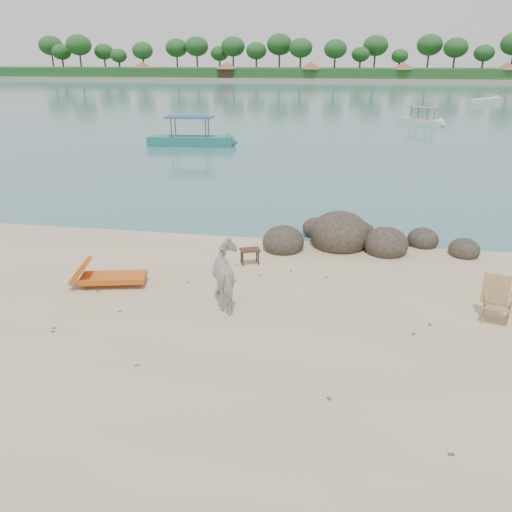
{
  "coord_description": "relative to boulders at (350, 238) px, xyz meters",
  "views": [
    {
      "loc": [
        1.54,
        -9.2,
        5.51
      ],
      "look_at": [
        -0.4,
        2.0,
        1.0
      ],
      "focal_mm": 35.0,
      "sensor_mm": 36.0,
      "label": 1
    }
  ],
  "objects": [
    {
      "name": "water",
      "position": [
        -1.92,
        84.2,
        -0.26
      ],
      "size": [
        400.0,
        400.0,
        0.0
      ],
      "primitive_type": "plane",
      "color": "#35606B",
      "rests_on": "ground"
    },
    {
      "name": "side_table",
      "position": [
        -2.81,
        -2.03,
        -0.04
      ],
      "size": [
        0.65,
        0.53,
        0.45
      ],
      "primitive_type": null,
      "rotation": [
        0.0,
        0.0,
        0.36
      ],
      "color": "#362015",
      "rests_on": "ground"
    },
    {
      "name": "dead_leaves",
      "position": [
        -2.8,
        -5.27,
        -0.26
      ],
      "size": [
        8.23,
        6.82,
        0.0
      ],
      "color": "brown",
      "rests_on": "ground"
    },
    {
      "name": "deck_chair",
      "position": [
        3.21,
        -4.36,
        0.23
      ],
      "size": [
        0.78,
        0.83,
        0.98
      ],
      "primitive_type": null,
      "rotation": [
        0.0,
        0.0,
        -0.27
      ],
      "color": "tan",
      "rests_on": "ground"
    },
    {
      "name": "lounge_chair",
      "position": [
        -6.03,
        -4.03,
        0.04
      ],
      "size": [
        2.16,
        1.17,
        0.61
      ],
      "primitive_type": null,
      "rotation": [
        0.0,
        0.0,
        0.23
      ],
      "color": "#C55517",
      "rests_on": "ground"
    },
    {
      "name": "boat_far",
      "position": [
        17.97,
        58.43,
        0.1
      ],
      "size": [
        5.45,
        5.4,
        0.73
      ],
      "primitive_type": null,
      "rotation": [
        0.0,
        0.0,
        0.78
      ],
      "color": "silver",
      "rests_on": "water"
    },
    {
      "name": "far_shore",
      "position": [
        -1.92,
        164.2,
        -0.26
      ],
      "size": [
        420.0,
        90.0,
        1.4
      ],
      "primitive_type": "cube",
      "color": "tan",
      "rests_on": "ground"
    },
    {
      "name": "boat_mid",
      "position": [
        6.49,
        33.28,
        0.95
      ],
      "size": [
        4.23,
        4.34,
        2.43
      ],
      "primitive_type": null,
      "rotation": [
        0.0,
        0.0,
        -0.81
      ],
      "color": "silver",
      "rests_on": "water"
    },
    {
      "name": "boat_near",
      "position": [
        -10.65,
        18.19,
        1.3
      ],
      "size": [
        6.56,
        2.12,
        3.13
      ],
      "primitive_type": null,
      "rotation": [
        0.0,
        0.0,
        0.11
      ],
      "color": "#23766E",
      "rests_on": "water"
    },
    {
      "name": "far_scenery",
      "position": [
        -1.9,
        130.9,
        2.88
      ],
      "size": [
        420.0,
        18.0,
        9.5
      ],
      "color": "#1E4C1E",
      "rests_on": "ground"
    },
    {
      "name": "cow",
      "position": [
        -2.86,
        -4.43,
        0.44
      ],
      "size": [
        1.39,
        1.83,
        1.41
      ],
      "primitive_type": "imported",
      "rotation": [
        0.0,
        0.0,
        3.57
      ],
      "color": "silver",
      "rests_on": "ground"
    },
    {
      "name": "boulders",
      "position": [
        0.0,
        0.0,
        0.0
      ],
      "size": [
        6.49,
        2.97,
        1.41
      ],
      "rotation": [
        0.0,
        0.0,
        -0.38
      ],
      "color": "#2D261E",
      "rests_on": "ground"
    }
  ]
}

